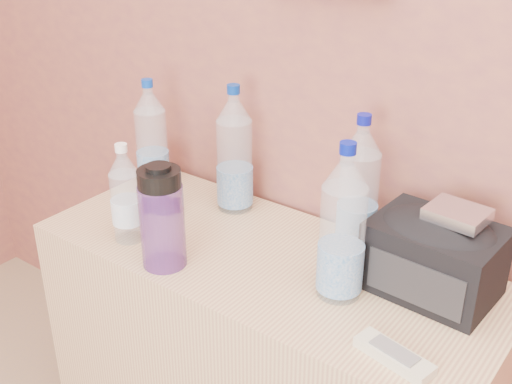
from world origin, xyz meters
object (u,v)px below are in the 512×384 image
Objects in this scene: pet_large_a at (152,141)px; foil_packet at (457,214)px; dresser at (265,372)px; pet_large_b at (234,156)px; pet_small at (126,198)px; pet_large_c at (358,192)px; nalgene_bottle at (162,217)px; sunglasses at (153,205)px; pet_large_d at (342,231)px; ac_remote at (394,356)px; toiletry_bag at (434,255)px.

pet_large_a is 0.86m from foil_packet.
dresser is at bearing -13.29° from pet_large_a.
pet_large_b reaches higher than pet_small.
pet_large_c is at bearing 46.79° from dresser.
pet_small is 1.01× the size of nalgene_bottle.
pet_large_a reaches higher than sunglasses.
pet_large_a is 0.29m from pet_small.
pet_large_d is 2.24× the size of ac_remote.
pet_large_a is 0.19m from sunglasses.
pet_small is at bearing -147.97° from pet_large_c.
pet_large_b is at bearing 156.93° from pet_large_d.
pet_large_a is at bearing 168.45° from pet_large_d.
toiletry_bag reaches higher than dresser.
pet_large_b reaches higher than toiletry_bag.
foil_packet is (0.70, 0.24, 0.08)m from pet_small.
pet_large_b is at bearing 97.94° from nalgene_bottle.
sunglasses is at bearing 140.97° from nalgene_bottle.
ac_remote is 0.26m from toiletry_bag.
foil_packet is at bearing 37.57° from pet_large_d.
pet_small is (0.15, -0.24, -0.03)m from pet_large_a.
sunglasses is at bearing 179.91° from dresser.
pet_large_c is 0.42m from ac_remote.
dresser is 3.26× the size of pet_large_d.
pet_large_b is 2.20× the size of ac_remote.
pet_large_a is at bearing -177.66° from toiletry_bag.
sunglasses is (-0.05, 0.13, -0.09)m from pet_small.
sunglasses is 1.28× the size of foil_packet.
dresser is 0.56m from pet_large_b.
toiletry_bag is at bearing 15.35° from dresser.
dresser is 0.57m from pet_small.
pet_small is (-0.52, -0.10, -0.04)m from pet_large_d.
ac_remote is at bearing -50.85° from pet_large_c.
dresser is 7.30× the size of ac_remote.
pet_large_a reaches higher than toiletry_bag.
nalgene_bottle is 1.60× the size of ac_remote.
pet_large_d is 0.23m from foil_packet.
pet_large_d reaches higher than nalgene_bottle.
dresser is 0.68m from pet_large_a.
nalgene_bottle is (0.04, -0.31, -0.03)m from pet_large_b.
nalgene_bottle is at bearing -160.22° from pet_large_d.
nalgene_bottle is 0.28m from sunglasses.
pet_large_c reaches higher than foil_packet.
pet_large_d is (0.42, -0.18, 0.00)m from pet_large_b.
pet_large_d is (0.67, -0.14, 0.01)m from pet_large_a.
pet_small is 0.96× the size of toiletry_bag.
dresser is at bearing 22.80° from pet_small.
foil_packet is (-0.01, 0.26, 0.18)m from ac_remote.
pet_large_b is 2.30× the size of sunglasses.
pet_small is 1.69× the size of sunglasses.
pet_large_d is 2.34× the size of sunglasses.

